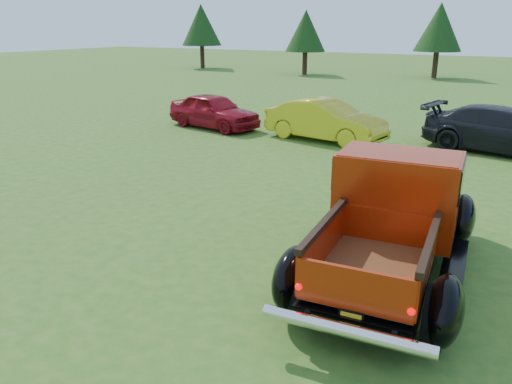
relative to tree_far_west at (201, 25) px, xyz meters
name	(u,v)px	position (x,y,z in m)	size (l,w,h in m)	color
ground	(252,260)	(22.00, -30.00, -3.52)	(120.00, 120.00, 0.00)	#2E5919
tree_far_west	(201,25)	(0.00, 0.00, 0.00)	(3.33, 3.33, 5.20)	#332114
tree_west	(306,31)	(10.00, -1.00, -0.41)	(2.94, 2.94, 4.60)	#332114
tree_mid_left	(439,27)	(19.00, 1.00, -0.14)	(3.20, 3.20, 5.00)	#332114
pickup_truck	(395,213)	(23.96, -29.08, -2.67)	(2.58, 4.95, 1.79)	black
show_car_red	(214,111)	(15.50, -21.36, -2.91)	(1.45, 3.60, 1.23)	maroon
show_car_yellow	(325,120)	(19.75, -21.33, -2.87)	(1.37, 3.93, 1.29)	gold
show_car_grey	(504,130)	(24.86, -20.31, -2.87)	(1.83, 4.50, 1.31)	black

